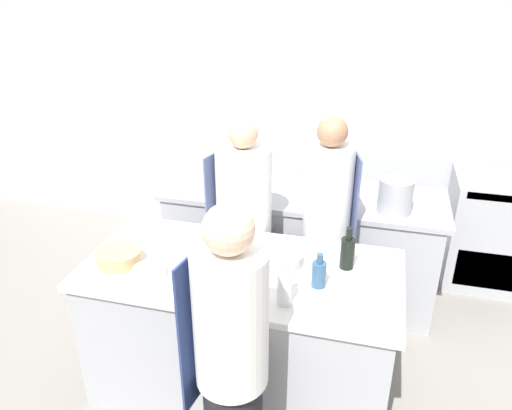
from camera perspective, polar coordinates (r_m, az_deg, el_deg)
ground_plane at (r=3.60m, az=-1.51°, el=-19.61°), size 16.00×16.00×0.00m
wall_back at (r=4.76m, az=5.58°, el=11.46°), size 8.00×0.06×2.80m
prep_counter at (r=3.29m, az=-1.60°, el=-13.88°), size 1.90×0.91×0.93m
pass_counter at (r=4.20m, az=5.10°, el=-4.30°), size 2.24×0.75×0.93m
oven_range at (r=4.78m, az=25.39°, el=-2.72°), size 0.74×0.63×0.97m
chef_at_prep_near at (r=2.47m, az=-2.83°, el=-17.83°), size 0.38×0.36×1.70m
chef_at_stove at (r=3.63m, az=8.03°, el=-2.77°), size 0.39×0.37×1.68m
chef_at_pass_far at (r=3.56m, az=-1.39°, el=-3.35°), size 0.43×0.41×1.67m
bottle_olive_oil at (r=3.00m, az=10.42°, el=-5.31°), size 0.08×0.08×0.27m
bottle_vinegar at (r=2.83m, az=7.20°, el=-7.76°), size 0.08×0.08×0.21m
bottle_wine at (r=2.65m, az=3.25°, el=-9.21°), size 0.08×0.08×0.29m
bowl_mixing_large at (r=3.09m, az=-7.04°, el=-5.60°), size 0.16×0.16×0.07m
bowl_prep_small at (r=3.03m, az=2.87°, el=-6.14°), size 0.26×0.26×0.07m
bowl_ceramic_blue at (r=2.98m, az=-12.09°, el=-7.51°), size 0.19×0.19×0.05m
bowl_wooden_salad at (r=3.14m, az=-15.36°, el=-5.71°), size 0.27×0.27×0.08m
stockpot at (r=3.75m, az=15.64°, el=1.05°), size 0.25×0.25×0.25m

